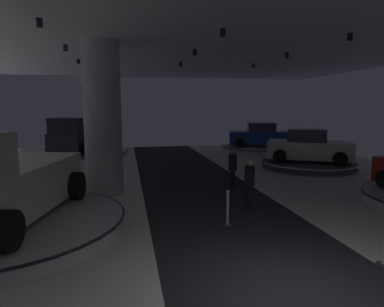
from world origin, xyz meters
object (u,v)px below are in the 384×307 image
at_px(display_platform_far_right, 308,164).
at_px(visitor_walking_near, 249,181).
at_px(display_platform_deep_right, 258,148).
at_px(display_car_deep_right, 259,136).
at_px(visitor_walking_far, 233,166).
at_px(column_left, 103,119).
at_px(pickup_truck_deep_left, 80,138).
at_px(display_platform_deep_left, 83,152).
at_px(display_platform_mid_left, 6,225).
at_px(display_car_far_right, 308,147).

relative_size(display_platform_far_right, visitor_walking_near, 3.08).
height_order(display_platform_deep_right, display_car_deep_right, display_car_deep_right).
xyz_separation_m(display_platform_deep_right, visitor_walking_far, (-5.37, -10.29, 0.70)).
xyz_separation_m(display_platform_deep_right, display_car_deep_right, (0.03, -0.01, 0.93)).
bearing_deg(column_left, display_platform_deep_right, 43.86).
distance_m(column_left, pickup_truck_deep_left, 10.66).
xyz_separation_m(column_left, visitor_walking_far, (4.84, -0.47, -1.84)).
relative_size(display_platform_deep_left, visitor_walking_near, 3.80).
bearing_deg(display_platform_far_right, display_platform_deep_left, 149.11).
bearing_deg(display_car_deep_right, visitor_walking_near, -114.01).
distance_m(display_platform_mid_left, display_platform_far_right, 14.26).
bearing_deg(display_car_far_right, column_left, -162.54).
bearing_deg(display_car_deep_right, display_platform_deep_right, 164.40).
bearing_deg(display_platform_deep_right, visitor_walking_far, -117.58).
bearing_deg(column_left, display_platform_deep_left, 101.26).
bearing_deg(visitor_walking_near, display_car_far_right, 47.36).
distance_m(display_car_deep_right, display_car_far_right, 6.59).
bearing_deg(display_platform_deep_left, visitor_walking_far, -57.90).
height_order(display_platform_deep_right, display_car_far_right, display_car_far_right).
bearing_deg(visitor_walking_near, display_platform_mid_left, -174.23).
bearing_deg(visitor_walking_far, visitor_walking_near, -96.40).
height_order(display_platform_far_right, visitor_walking_far, visitor_walking_far).
height_order(display_platform_mid_left, display_car_far_right, display_car_far_right).
bearing_deg(display_platform_far_right, visitor_walking_far, -145.87).
bearing_deg(display_car_far_right, display_platform_far_right, -29.39).
height_order(display_platform_deep_right, pickup_truck_deep_left, pickup_truck_deep_left).
bearing_deg(pickup_truck_deep_left, display_platform_deep_left, 70.94).
relative_size(visitor_walking_near, visitor_walking_far, 1.00).
xyz_separation_m(column_left, display_platform_far_right, (10.26, 3.20, -2.56)).
relative_size(display_car_deep_right, pickup_truck_deep_left, 0.80).
bearing_deg(display_platform_far_right, pickup_truck_deep_left, 150.37).
relative_size(display_platform_deep_right, pickup_truck_deep_left, 0.93).
bearing_deg(visitor_walking_far, display_car_deep_right, 62.27).
bearing_deg(visitor_walking_far, display_platform_mid_left, -155.97).
bearing_deg(display_car_far_right, display_platform_deep_left, 149.11).
relative_size(display_platform_deep_left, visitor_walking_far, 3.80).
bearing_deg(display_platform_deep_right, display_platform_deep_left, 176.32).
bearing_deg(display_platform_deep_right, display_car_far_right, -89.79).
distance_m(column_left, display_car_deep_right, 14.27).
height_order(display_car_deep_right, display_platform_deep_left, display_car_deep_right).
relative_size(display_car_deep_right, visitor_walking_far, 2.85).
height_order(display_platform_deep_right, display_platform_deep_left, display_platform_deep_right).
bearing_deg(visitor_walking_near, column_left, 147.17).
height_order(column_left, display_platform_mid_left, column_left).
distance_m(display_car_far_right, visitor_walking_near, 8.38).
distance_m(display_platform_deep_right, pickup_truck_deep_left, 12.47).
bearing_deg(column_left, pickup_truck_deep_left, 102.14).
bearing_deg(pickup_truck_deep_left, column_left, -77.86).
relative_size(display_platform_mid_left, display_platform_deep_right, 1.13).
relative_size(column_left, display_car_deep_right, 1.21).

